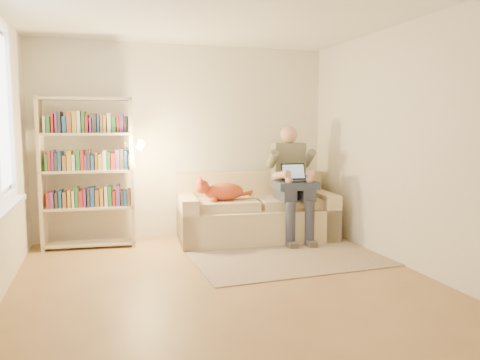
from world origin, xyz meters
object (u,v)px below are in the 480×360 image
object	(u,v)px
laptop	(297,177)
bookshelf	(88,165)
sofa	(255,215)
cat	(220,191)
person	(291,177)

from	to	relation	value
laptop	bookshelf	distance (m)	2.63
sofa	bookshelf	xyz separation A→B (m)	(-2.13, 0.16, 0.72)
sofa	bookshelf	distance (m)	2.25
bookshelf	laptop	bearing A→B (deg)	-5.54
sofa	cat	world-z (taller)	sofa
person	laptop	size ratio (longest dim) A/B	4.45
sofa	laptop	bearing A→B (deg)	-31.94
person	laptop	distance (m)	0.14
cat	sofa	bearing A→B (deg)	14.72
cat	bookshelf	bearing A→B (deg)	175.93
laptop	bookshelf	world-z (taller)	bookshelf
cat	laptop	size ratio (longest dim) A/B	2.31
person	bookshelf	xyz separation A→B (m)	(-2.57, 0.35, 0.19)
person	cat	world-z (taller)	person
sofa	laptop	size ratio (longest dim) A/B	6.22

